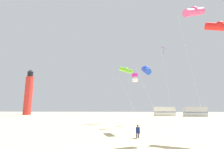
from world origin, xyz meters
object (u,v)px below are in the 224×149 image
(kite_tube_lime, at_px, (126,70))
(kite_diamond_violet, at_px, (164,51))
(kite_box_magenta, at_px, (135,78))
(rv_van_white, at_px, (165,111))
(rv_van_silver, at_px, (195,112))
(kite_flyer_standing, at_px, (138,131))
(kite_tube_blue, at_px, (146,70))
(lighthouse_distant, at_px, (29,93))
(kite_tube_rainbow, at_px, (194,12))
(kite_tube_scarlet, at_px, (220,26))

(kite_tube_lime, xyz_separation_m, kite_diamond_violet, (6.55, -1.02, 3.05))
(kite_box_magenta, bearing_deg, kite_diamond_violet, 43.40)
(kite_box_magenta, bearing_deg, rv_van_white, 70.30)
(rv_van_silver, bearing_deg, kite_flyer_standing, -118.35)
(kite_tube_lime, xyz_separation_m, rv_van_white, (12.95, 27.04, -7.77))
(kite_tube_blue, height_order, rv_van_white, kite_tube_blue)
(rv_van_white, relative_size, rv_van_silver, 1.03)
(rv_van_silver, bearing_deg, kite_tube_blue, -119.06)
(kite_box_magenta, bearing_deg, kite_tube_blue, -77.79)
(kite_tube_blue, xyz_separation_m, lighthouse_distant, (-37.09, 42.82, 1.00))
(kite_tube_lime, bearing_deg, kite_box_magenta, -80.60)
(kite_box_magenta, height_order, rv_van_silver, kite_box_magenta)
(kite_flyer_standing, xyz_separation_m, rv_van_silver, (20.60, 38.20, 0.78))
(kite_tube_lime, distance_m, kite_tube_blue, 11.02)
(kite_tube_rainbow, height_order, kite_tube_scarlet, kite_tube_rainbow)
(kite_tube_scarlet, bearing_deg, kite_box_magenta, 129.00)
(kite_diamond_violet, relative_size, kite_box_magenta, 1.79)
(kite_tube_scarlet, height_order, lighthouse_distant, lighthouse_distant)
(lighthouse_distant, distance_m, rv_van_silver, 57.19)
(rv_van_silver, bearing_deg, kite_box_magenta, -123.73)
(rv_van_silver, bearing_deg, lighthouse_distant, 171.49)
(kite_tube_lime, relative_size, rv_van_white, 1.49)
(kite_tube_lime, bearing_deg, kite_tube_scarlet, -61.55)
(rv_van_white, bearing_deg, kite_tube_rainbow, -104.02)
(rv_van_silver, bearing_deg, kite_tube_rainbow, -111.36)
(kite_tube_rainbow, relative_size, rv_van_silver, 1.86)
(kite_tube_rainbow, relative_size, kite_tube_scarlet, 1.13)
(kite_tube_rainbow, bearing_deg, rv_van_white, 80.45)
(kite_tube_blue, height_order, kite_tube_scarlet, kite_tube_scarlet)
(kite_flyer_standing, height_order, kite_tube_scarlet, kite_tube_scarlet)
(kite_tube_lime, height_order, rv_van_white, kite_tube_lime)
(kite_tube_scarlet, bearing_deg, kite_tube_blue, 144.44)
(kite_flyer_standing, height_order, kite_box_magenta, kite_box_magenta)
(rv_van_white, bearing_deg, kite_box_magenta, -114.17)
(kite_tube_lime, relative_size, lighthouse_distant, 0.59)
(kite_tube_scarlet, height_order, kite_box_magenta, kite_tube_scarlet)
(kite_flyer_standing, xyz_separation_m, lighthouse_distant, (-35.60, 46.59, 7.22))
(kite_flyer_standing, height_order, rv_van_white, rv_van_white)
(kite_tube_scarlet, bearing_deg, kite_tube_lime, 118.45)
(kite_tube_lime, bearing_deg, kite_tube_blue, -79.44)
(kite_tube_lime, height_order, rv_van_silver, kite_tube_lime)
(kite_tube_blue, distance_m, kite_tube_rainbow, 7.47)
(kite_flyer_standing, height_order, kite_tube_blue, kite_tube_blue)
(kite_tube_rainbow, xyz_separation_m, rv_van_silver, (15.26, 39.05, -9.87))
(kite_tube_lime, bearing_deg, lighthouse_distant, 137.45)
(kite_flyer_standing, xyz_separation_m, kite_box_magenta, (0.54, 8.13, 6.09))
(kite_diamond_violet, bearing_deg, kite_flyer_standing, -114.40)
(kite_flyer_standing, relative_size, kite_tube_scarlet, 0.11)
(kite_box_magenta, xyz_separation_m, lighthouse_distant, (-36.14, 38.46, 1.14))
(kite_tube_rainbow, distance_m, kite_tube_scarlet, 2.69)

